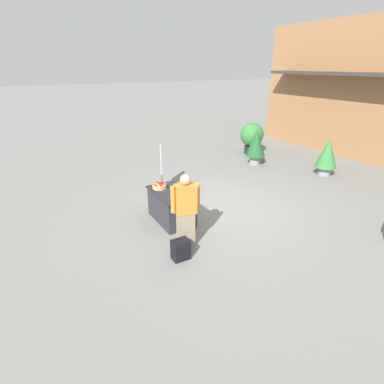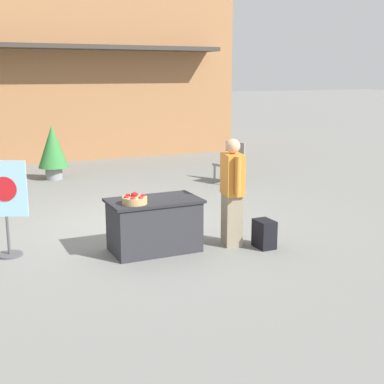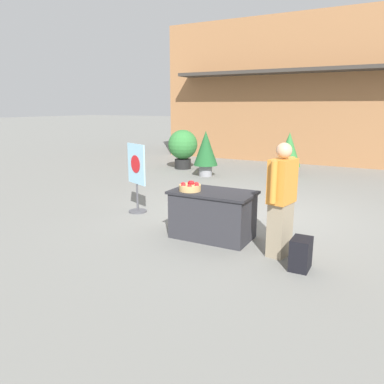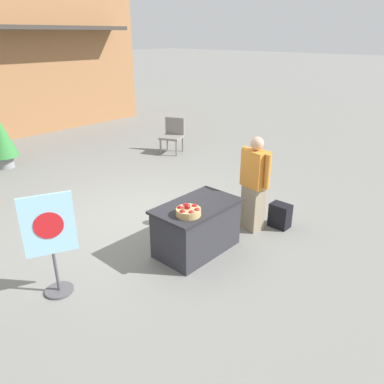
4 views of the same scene
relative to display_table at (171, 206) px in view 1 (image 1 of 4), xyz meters
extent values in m
plane|color=slate|center=(0.10, 1.50, -0.39)|extent=(120.00, 120.00, 0.00)
cube|color=#2D2D33|center=(0.00, 0.00, -0.02)|extent=(1.24, 0.73, 0.73)
cube|color=#242428|center=(0.00, 0.00, 0.36)|extent=(1.32, 0.77, 0.04)
cylinder|color=tan|center=(-0.34, -0.15, 0.43)|extent=(0.35, 0.35, 0.10)
sphere|color=red|center=(-0.21, -0.15, 0.47)|extent=(0.08, 0.08, 0.08)
sphere|color=red|center=(-0.28, -0.04, 0.47)|extent=(0.08, 0.08, 0.08)
sphere|color=#A30F14|center=(-0.40, -0.04, 0.47)|extent=(0.08, 0.08, 0.08)
sphere|color=red|center=(-0.46, -0.15, 0.47)|extent=(0.08, 0.08, 0.08)
sphere|color=red|center=(-0.40, -0.25, 0.47)|extent=(0.08, 0.08, 0.08)
sphere|color=red|center=(-0.28, -0.26, 0.47)|extent=(0.08, 0.08, 0.08)
sphere|color=red|center=(-0.32, -0.11, 0.50)|extent=(0.08, 0.08, 0.08)
sphere|color=#A30F14|center=(-0.34, -0.13, 0.50)|extent=(0.08, 0.08, 0.08)
cube|color=gray|center=(1.15, -0.23, 0.00)|extent=(0.30, 0.38, 0.78)
cube|color=orange|center=(1.15, -0.23, 0.70)|extent=(0.34, 0.46, 0.61)
sphere|color=tan|center=(1.15, -0.23, 1.11)|extent=(0.21, 0.21, 0.21)
cylinder|color=orange|center=(1.10, -0.49, 0.72)|extent=(0.09, 0.09, 0.56)
cylinder|color=orange|center=(1.20, 0.02, 0.72)|extent=(0.09, 0.09, 0.56)
cube|color=black|center=(1.53, -0.56, -0.18)|extent=(0.24, 0.34, 0.42)
cylinder|color=#4C4C51|center=(-1.96, 0.63, -0.37)|extent=(0.36, 0.36, 0.03)
cylinder|color=#4C4C51|center=(-1.96, 0.63, -0.08)|extent=(0.04, 0.04, 0.55)
cube|color=#99D1EA|center=(-1.96, 0.63, 0.59)|extent=(0.58, 0.28, 0.79)
cylinder|color=red|center=(-1.97, 0.62, 0.59)|extent=(0.32, 0.15, 0.35)
cylinder|color=gray|center=(-0.32, 6.08, -0.24)|extent=(0.40, 0.40, 0.30)
cone|color=#337A38|center=(-0.32, 6.08, 0.42)|extent=(0.72, 0.72, 1.02)
cylinder|color=gray|center=(-2.50, 4.82, -0.22)|extent=(0.39, 0.39, 0.33)
cone|color=#1E5628|center=(-2.50, 4.82, 0.46)|extent=(0.73, 0.73, 1.03)
cylinder|color=black|center=(-3.79, 5.70, -0.22)|extent=(0.55, 0.55, 0.32)
sphere|color=#337A38|center=(-3.79, 5.70, 0.43)|extent=(0.98, 0.98, 0.98)
camera|label=1|loc=(5.94, -2.83, 3.17)|focal=28.00mm
camera|label=2|loc=(-2.61, -7.00, 2.15)|focal=50.00mm
camera|label=3|loc=(2.43, -5.23, 1.70)|focal=35.00mm
camera|label=4|loc=(-3.73, -3.30, 2.70)|focal=35.00mm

